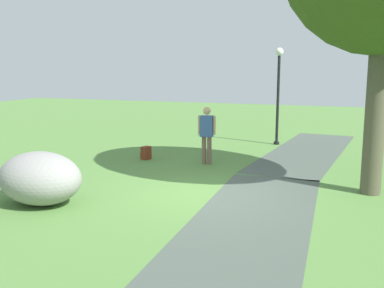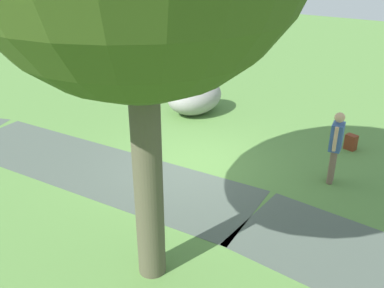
% 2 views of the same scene
% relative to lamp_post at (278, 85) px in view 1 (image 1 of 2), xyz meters
% --- Properties ---
extents(ground_plane, '(48.00, 48.00, 0.00)m').
position_rel_lamp_post_xyz_m(ground_plane, '(6.97, -0.33, -2.14)').
color(ground_plane, '#55823D').
extents(footpath_segment_near, '(8.17, 2.94, 0.01)m').
position_rel_lamp_post_xyz_m(footpath_segment_near, '(0.95, 1.20, -2.13)').
color(footpath_segment_near, '#48534A').
rests_on(footpath_segment_near, ground).
extents(footpath_segment_mid, '(8.07, 2.45, 0.01)m').
position_rel_lamp_post_xyz_m(footpath_segment_mid, '(8.93, 0.95, -2.13)').
color(footpath_segment_mid, '#48534A').
rests_on(footpath_segment_mid, ground).
extents(lamp_post, '(0.28, 0.28, 3.46)m').
position_rel_lamp_post_xyz_m(lamp_post, '(0.00, 0.00, 0.00)').
color(lamp_post, black).
rests_on(lamp_post, ground).
extents(lawn_boulder, '(1.78, 2.14, 1.09)m').
position_rel_lamp_post_xyz_m(lawn_boulder, '(8.81, -3.40, -1.59)').
color(lawn_boulder, gray).
rests_on(lawn_boulder, ground).
extents(man_near_boulder, '(0.28, 0.52, 1.66)m').
position_rel_lamp_post_xyz_m(man_near_boulder, '(4.00, -1.37, -1.18)').
color(man_near_boulder, brown).
rests_on(man_near_boulder, ground).
extents(spare_backpack_on_lawn, '(0.33, 0.32, 0.40)m').
position_rel_lamp_post_xyz_m(spare_backpack_on_lawn, '(4.02, -3.32, -1.95)').
color(spare_backpack_on_lawn, maroon).
rests_on(spare_backpack_on_lawn, ground).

